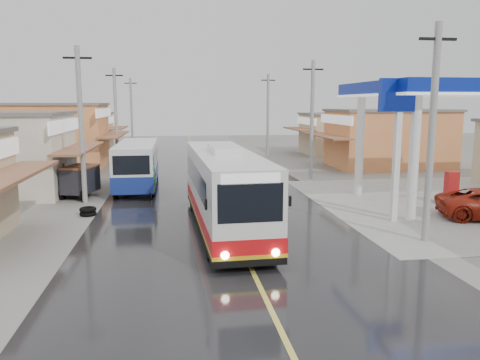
% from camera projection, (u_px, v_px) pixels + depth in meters
% --- Properties ---
extents(ground, '(120.00, 120.00, 0.00)m').
position_uv_depth(ground, '(242.00, 249.00, 16.72)').
color(ground, slate).
rests_on(ground, ground).
extents(road, '(12.00, 90.00, 0.02)m').
position_uv_depth(road, '(210.00, 181.00, 31.37)').
color(road, black).
rests_on(road, ground).
extents(centre_line, '(0.15, 90.00, 0.01)m').
position_uv_depth(centre_line, '(210.00, 181.00, 31.37)').
color(centre_line, '#D8CC4C').
rests_on(centre_line, road).
extents(shopfronts_left, '(11.00, 44.00, 5.20)m').
position_uv_depth(shopfronts_left, '(20.00, 178.00, 32.50)').
color(shopfronts_left, tan).
rests_on(shopfronts_left, ground).
extents(shopfronts_right, '(11.00, 44.00, 4.80)m').
position_uv_depth(shopfronts_right, '(442.00, 183.00, 30.53)').
color(shopfronts_right, beige).
rests_on(shopfronts_right, ground).
extents(utility_poles_left, '(1.60, 50.00, 8.00)m').
position_uv_depth(utility_poles_left, '(104.00, 181.00, 31.38)').
color(utility_poles_left, gray).
rests_on(utility_poles_left, ground).
extents(utility_poles_right, '(1.60, 36.00, 8.00)m').
position_uv_depth(utility_poles_right, '(310.00, 179.00, 32.35)').
color(utility_poles_right, gray).
rests_on(utility_poles_right, ground).
extents(coach_bus, '(2.86, 11.17, 3.46)m').
position_uv_depth(coach_bus, '(224.00, 189.00, 19.22)').
color(coach_bus, silver).
rests_on(coach_bus, road).
extents(second_bus, '(2.26, 8.35, 2.77)m').
position_uv_depth(second_bus, '(137.00, 164.00, 28.56)').
color(second_bus, silver).
rests_on(second_bus, road).
extents(cyclist, '(0.73, 2.07, 2.23)m').
position_uv_depth(cyclist, '(151.00, 185.00, 25.68)').
color(cyclist, black).
rests_on(cyclist, ground).
extents(tricycle_near, '(2.07, 2.63, 1.78)m').
position_uv_depth(tricycle_near, '(80.00, 179.00, 25.73)').
color(tricycle_near, '#26262D').
rests_on(tricycle_near, ground).
extents(tricycle_far, '(2.21, 2.56, 1.84)m').
position_uv_depth(tricycle_far, '(50.00, 176.00, 26.85)').
color(tricycle_far, '#26262D').
rests_on(tricycle_far, ground).
extents(tyre_stack, '(0.77, 0.77, 0.40)m').
position_uv_depth(tyre_stack, '(88.00, 211.00, 21.70)').
color(tyre_stack, black).
rests_on(tyre_stack, ground).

